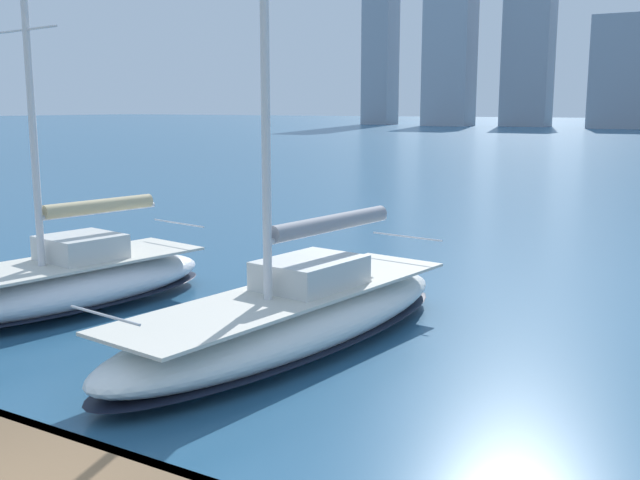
# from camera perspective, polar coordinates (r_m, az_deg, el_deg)

# --- Properties ---
(sailboat_grey) EXTENTS (3.54, 9.44, 10.94)m
(sailboat_grey) POSITION_cam_1_polar(r_m,az_deg,el_deg) (14.33, -2.01, -5.68)
(sailboat_grey) COLOR white
(sailboat_grey) RESTS_ON ground
(sailboat_tan) EXTENTS (3.78, 7.67, 9.49)m
(sailboat_tan) POSITION_cam_1_polar(r_m,az_deg,el_deg) (17.98, -18.72, -2.98)
(sailboat_tan) COLOR white
(sailboat_tan) RESTS_ON ground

